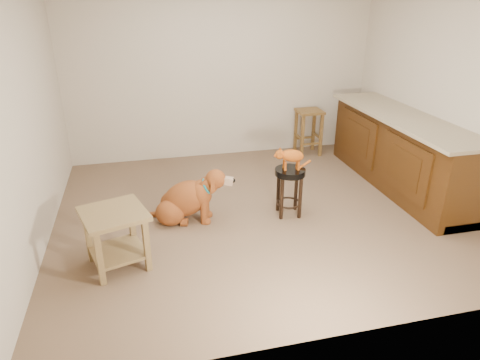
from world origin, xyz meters
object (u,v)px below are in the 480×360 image
object	(u,v)px
padded_stool	(290,182)
golden_retriever	(187,200)
tabby_kitten	(290,156)
wood_stool	(308,131)
side_table	(116,231)

from	to	relation	value
padded_stool	golden_retriever	world-z (taller)	golden_retriever
tabby_kitten	wood_stool	bearing A→B (deg)	69.65
golden_retriever	tabby_kitten	bearing A→B (deg)	9.67
padded_stool	wood_stool	xyz separation A→B (m)	(0.95, 1.82, -0.03)
wood_stool	side_table	world-z (taller)	wood_stool
side_table	golden_retriever	distance (m)	1.03
side_table	golden_retriever	world-z (taller)	golden_retriever
padded_stool	golden_retriever	xyz separation A→B (m)	(-1.13, 0.14, -0.15)
wood_stool	golden_retriever	world-z (taller)	wood_stool
golden_retriever	padded_stool	bearing A→B (deg)	9.62
side_table	tabby_kitten	distance (m)	1.96
padded_stool	golden_retriever	distance (m)	1.15
padded_stool	tabby_kitten	xyz separation A→B (m)	(-0.01, 0.00, 0.31)
wood_stool	side_table	xyz separation A→B (m)	(-2.80, -2.40, 0.01)
wood_stool	golden_retriever	size ratio (longest dim) A/B	0.71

